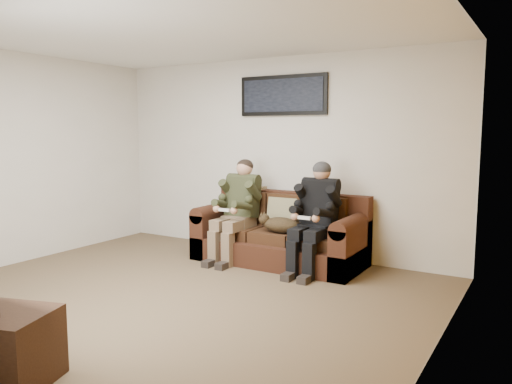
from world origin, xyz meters
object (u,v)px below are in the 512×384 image
Objects in this scene: cat at (280,224)px; framed_poster at (283,95)px; sofa at (281,236)px; person_left at (238,204)px; person_right at (316,211)px.

framed_poster reaches higher than cat.
person_left is (-0.54, -0.18, 0.39)m from sofa.
cat is (0.64, -0.05, -0.19)m from person_left.
person_left is 1.02× the size of framed_poster.
sofa is at bearing 113.32° from cat.
framed_poster reaches higher than person_left.
cat is at bearing -172.87° from person_right.
framed_poster is at bearing 142.60° from person_right.
person_left is at bearing -120.99° from framed_poster.
person_left reaches higher than cat.
framed_poster is (0.34, 0.57, 1.39)m from person_left.
person_left is 1.54m from framed_poster.
framed_poster is at bearing 59.01° from person_left.
sofa is 1.83m from framed_poster.
person_right is at bearing 7.13° from cat.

